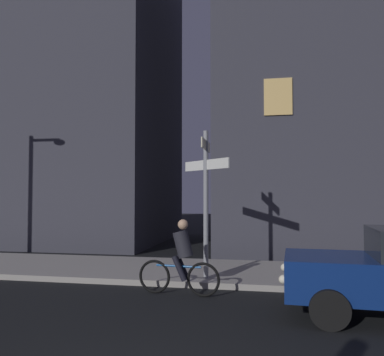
# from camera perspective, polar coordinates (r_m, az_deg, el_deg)

# --- Properties ---
(sidewalk_kerb) EXTENTS (40.00, 3.31, 0.14)m
(sidewalk_kerb) POSITION_cam_1_polar(r_m,az_deg,el_deg) (11.05, 1.97, -13.14)
(sidewalk_kerb) COLOR #9E9991
(sidewalk_kerb) RESTS_ON ground_plane
(signpost) EXTENTS (1.26, 1.26, 3.55)m
(signpost) POSITION_cam_1_polar(r_m,az_deg,el_deg) (9.71, 1.98, -1.68)
(signpost) COLOR gray
(signpost) RESTS_ON sidewalk_kerb
(cyclist) EXTENTS (1.82, 0.37, 1.61)m
(cyclist) POSITION_cam_1_polar(r_m,az_deg,el_deg) (8.73, -1.61, -11.53)
(cyclist) COLOR black
(cyclist) RESTS_ON ground_plane
(building_left_block) EXTENTS (12.02, 8.02, 20.26)m
(building_left_block) POSITION_cam_1_polar(r_m,az_deg,el_deg) (22.02, -20.24, 19.10)
(building_left_block) COLOR #383842
(building_left_block) RESTS_ON ground_plane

